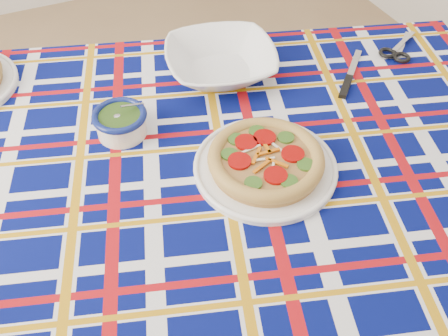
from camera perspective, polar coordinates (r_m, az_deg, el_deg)
name	(u,v)px	position (r m, az deg, el deg)	size (l,w,h in m)	color
floor	(127,241)	(2.00, -11.07, -8.24)	(4.00, 4.00, 0.00)	olive
dining_table	(189,188)	(1.20, -4.01, -2.27)	(1.90, 1.49, 0.78)	brown
tablecloth	(189,181)	(1.18, -4.07, -1.44)	(1.70, 1.08, 0.11)	#040B51
main_focaccia_plate	(266,159)	(1.10, 4.81, 0.98)	(0.33, 0.33, 0.06)	#A3733A
pesto_bowl	(120,121)	(1.21, -11.76, 5.29)	(0.13, 0.13, 0.08)	#1D370F
serving_bowl	(221,62)	(1.38, -0.37, 12.05)	(0.30, 0.30, 0.07)	white
table_knife	(354,64)	(1.47, 14.62, 11.39)	(0.25, 0.02, 0.01)	silver
kitchen_scissors	(404,42)	(1.61, 19.83, 13.38)	(0.20, 0.10, 0.02)	silver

